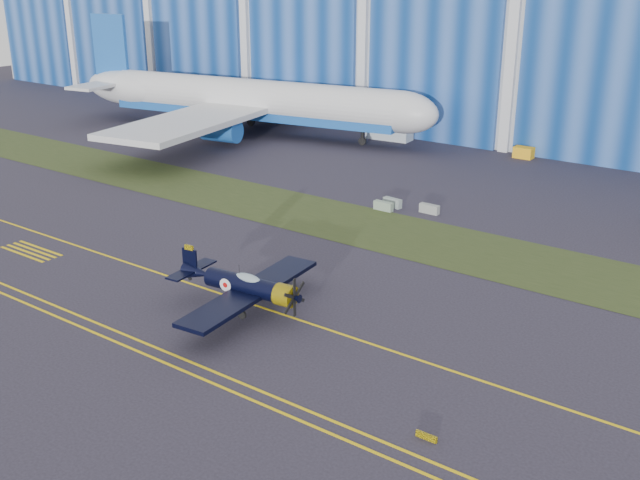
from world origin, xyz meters
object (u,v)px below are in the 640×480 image
Objects in this scene: jetliner at (250,56)px; shipping_container at (389,130)px; warbird at (243,285)px; tug at (524,153)px.

jetliner is 11.31× the size of shipping_container.
warbird is 59.72m from jetliner.
shipping_container is at bearing 105.42° from warbird.
jetliner is at bearing -166.88° from tug.
warbird is at bearing -59.28° from jetliner.
jetliner is 39.55m from tug.
jetliner is 29.49× the size of tug.
shipping_container is at bearing 14.11° from jetliner.
jetliner is at bearing 124.97° from warbird.
shipping_container is 19.11m from tug.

